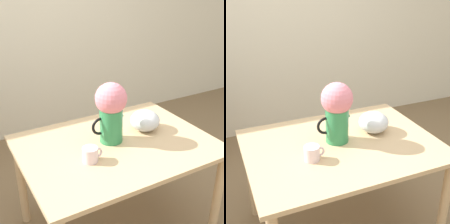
{
  "view_description": "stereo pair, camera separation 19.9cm",
  "coord_description": "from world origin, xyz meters",
  "views": [
    {
      "loc": [
        -0.93,
        -1.38,
        1.75
      ],
      "look_at": [
        -0.03,
        0.2,
        0.93
      ],
      "focal_mm": 50.0,
      "sensor_mm": 36.0,
      "label": 1
    },
    {
      "loc": [
        -0.75,
        -1.47,
        1.75
      ],
      "look_at": [
        -0.03,
        0.2,
        0.93
      ],
      "focal_mm": 50.0,
      "sensor_mm": 36.0,
      "label": 2
    }
  ],
  "objects": [
    {
      "name": "table",
      "position": [
        -0.02,
        0.15,
        0.63
      ],
      "size": [
        1.24,
        0.94,
        0.73
      ],
      "color": "tan",
      "rests_on": "ground_plane"
    },
    {
      "name": "wall_back",
      "position": [
        0.0,
        1.97,
        1.3
      ],
      "size": [
        8.0,
        0.05,
        2.6
      ],
      "color": "#EDE5CC",
      "rests_on": "ground_plane"
    },
    {
      "name": "white_bowl",
      "position": [
        0.25,
        0.22,
        0.8
      ],
      "size": [
        0.21,
        0.21,
        0.14
      ],
      "color": "silver",
      "rests_on": "table"
    },
    {
      "name": "coffee_mug",
      "position": [
        -0.26,
        0.04,
        0.77
      ],
      "size": [
        0.13,
        0.09,
        0.09
      ],
      "color": "silver",
      "rests_on": "table"
    },
    {
      "name": "flower_vase",
      "position": [
        -0.04,
        0.2,
        0.96
      ],
      "size": [
        0.24,
        0.21,
        0.41
      ],
      "color": "#2D844C",
      "rests_on": "table"
    }
  ]
}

